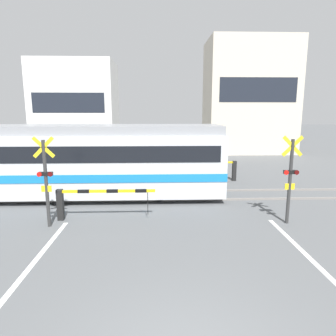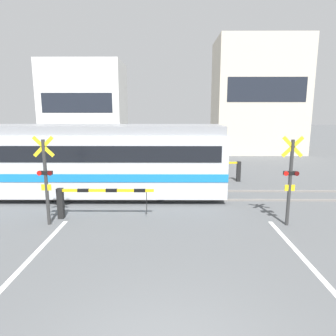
# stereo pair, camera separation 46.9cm
# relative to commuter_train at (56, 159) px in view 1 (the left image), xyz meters

# --- Properties ---
(rail_track_near) EXTENTS (50.00, 0.10, 0.08)m
(rail_track_near) POSITION_rel_commuter_train_xyz_m (4.70, -0.72, -1.63)
(rail_track_near) COLOR gray
(rail_track_near) RESTS_ON ground_plane
(rail_track_far) EXTENTS (50.00, 0.10, 0.08)m
(rail_track_far) POSITION_rel_commuter_train_xyz_m (4.70, 0.72, -1.63)
(rail_track_far) COLOR gray
(rail_track_far) RESTS_ON ground_plane
(commuter_train) EXTENTS (14.12, 2.74, 3.11)m
(commuter_train) POSITION_rel_commuter_train_xyz_m (0.00, 0.00, 0.00)
(commuter_train) COLOR silver
(commuter_train) RESTS_ON ground_plane
(crossing_barrier_near) EXTENTS (3.35, 0.20, 1.08)m
(crossing_barrier_near) POSITION_rel_commuter_train_xyz_m (1.78, -2.80, -0.91)
(crossing_barrier_near) COLOR black
(crossing_barrier_near) RESTS_ON ground_plane
(crossing_barrier_far) EXTENTS (3.35, 0.20, 1.08)m
(crossing_barrier_far) POSITION_rel_commuter_train_xyz_m (7.62, 2.86, -0.91)
(crossing_barrier_far) COLOR black
(crossing_barrier_far) RESTS_ON ground_plane
(crossing_signal_left) EXTENTS (0.68, 0.15, 2.93)m
(crossing_signal_left) POSITION_rel_commuter_train_xyz_m (0.77, -3.38, -0.06)
(crossing_signal_left) COLOR #333333
(crossing_signal_left) RESTS_ON ground_plane
(crossing_signal_right) EXTENTS (0.68, 0.15, 2.93)m
(crossing_signal_right) POSITION_rel_commuter_train_xyz_m (8.63, -3.38, -0.06)
(crossing_signal_right) COLOR #333333
(crossing_signal_right) RESTS_ON ground_plane
(pedestrian) EXTENTS (0.38, 0.22, 1.70)m
(pedestrian) POSITION_rel_commuter_train_xyz_m (5.93, 6.36, -0.69)
(pedestrian) COLOR #33384C
(pedestrian) RESTS_ON ground_plane
(building_left_of_street) EXTENTS (6.87, 5.06, 7.93)m
(building_left_of_street) POSITION_rel_commuter_train_xyz_m (-2.81, 14.60, 2.30)
(building_left_of_street) COLOR white
(building_left_of_street) RESTS_ON ground_plane
(building_right_of_street) EXTENTS (7.60, 5.06, 9.83)m
(building_right_of_street) POSITION_rel_commuter_train_xyz_m (12.58, 14.60, 3.25)
(building_right_of_street) COLOR beige
(building_right_of_street) RESTS_ON ground_plane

